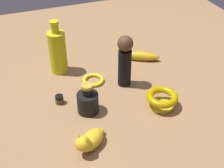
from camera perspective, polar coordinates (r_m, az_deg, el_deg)
ground at (r=1.31m, az=0.00°, el=-1.70°), size 2.00×2.00×0.00m
bottle_tall at (r=1.42m, az=-9.99°, el=5.97°), size 0.08×0.08×0.25m
bangle at (r=1.38m, az=-3.46°, el=0.75°), size 0.10×0.10×0.02m
bowl at (r=1.24m, az=9.20°, el=-2.64°), size 0.13×0.13×0.06m
nail_polish_jar at (r=1.27m, az=-9.67°, el=-2.82°), size 0.03×0.03×0.04m
cat_figurine at (r=1.07m, az=-4.20°, el=-10.34°), size 0.13×0.12×0.09m
banana at (r=1.53m, az=5.26°, el=5.16°), size 0.18×0.13×0.04m
bottle_short at (r=1.20m, az=-4.48°, el=-3.20°), size 0.08×0.08×0.13m
person_figure_adult at (r=1.30m, az=2.39°, el=4.48°), size 0.08×0.08×0.23m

